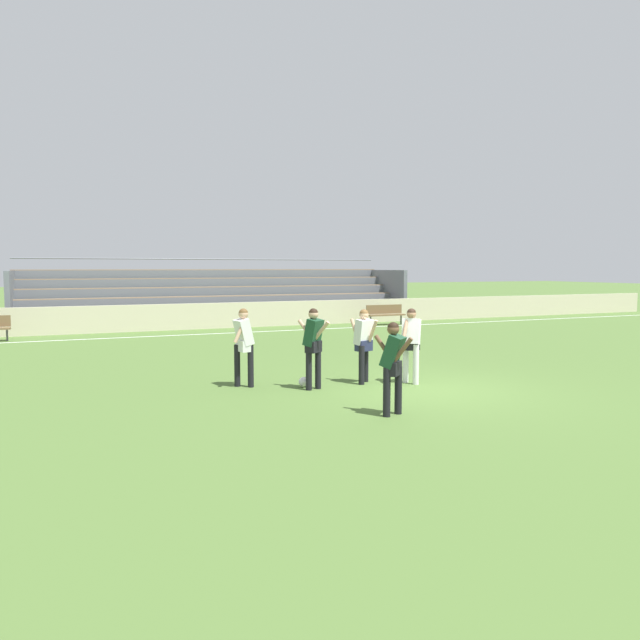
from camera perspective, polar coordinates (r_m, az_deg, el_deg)
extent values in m
plane|color=#4C6B30|center=(12.98, 10.13, -6.52)|extent=(160.00, 160.00, 0.00)
cube|color=white|center=(24.31, -6.36, -1.13)|extent=(44.00, 0.12, 0.01)
cube|color=beige|center=(26.17, -7.64, 0.48)|extent=(48.00, 0.16, 1.08)
cube|color=#897051|center=(27.42, -8.33, 0.39)|extent=(18.09, 0.36, 0.08)
cube|color=slate|center=(27.25, -8.22, -0.07)|extent=(18.09, 0.04, 0.41)
cube|color=#897051|center=(28.07, -8.71, 1.32)|extent=(18.09, 0.36, 0.08)
cube|color=slate|center=(27.89, -8.60, 0.88)|extent=(18.09, 0.04, 0.41)
cube|color=#897051|center=(28.72, -9.07, 2.21)|extent=(18.09, 0.36, 0.08)
cube|color=slate|center=(28.53, -8.97, 1.79)|extent=(18.09, 0.04, 0.41)
cube|color=#897051|center=(29.37, -9.42, 3.06)|extent=(18.09, 0.36, 0.08)
cube|color=slate|center=(29.19, -9.32, 2.65)|extent=(18.09, 0.04, 0.41)
cube|color=#897051|center=(30.04, -9.75, 3.88)|extent=(18.09, 0.36, 0.08)
cube|color=slate|center=(29.85, -9.65, 3.48)|extent=(18.09, 0.04, 0.41)
cube|color=#897051|center=(30.71, -10.07, 4.65)|extent=(18.09, 0.36, 0.08)
cube|color=slate|center=(30.52, -9.97, 4.27)|extent=(18.09, 0.04, 0.41)
cube|color=slate|center=(28.24, -27.13, 1.68)|extent=(0.20, 3.84, 2.44)
cube|color=slate|center=(32.41, 6.30, 2.55)|extent=(0.20, 3.84, 2.44)
cylinder|color=slate|center=(30.96, -10.19, 5.67)|extent=(18.09, 0.06, 0.06)
cylinder|color=#47474C|center=(23.80, -27.42, -1.25)|extent=(0.07, 0.07, 0.45)
cube|color=brown|center=(27.24, 6.25, 0.47)|extent=(1.80, 0.40, 0.06)
cube|color=brown|center=(27.38, 6.07, 1.02)|extent=(1.80, 0.05, 0.40)
cylinder|color=#47474C|center=(26.88, 4.80, -0.06)|extent=(0.07, 0.07, 0.45)
cylinder|color=#47474C|center=(27.65, 7.65, 0.06)|extent=(0.07, 0.07, 0.45)
cylinder|color=black|center=(13.21, -7.81, -4.28)|extent=(0.13, 0.13, 0.91)
cylinder|color=black|center=(13.09, -6.56, -4.35)|extent=(0.13, 0.13, 0.91)
cube|color=white|center=(13.09, -7.21, -2.43)|extent=(0.28, 0.39, 0.24)
cube|color=white|center=(13.05, -7.22, -1.13)|extent=(0.41, 0.44, 0.60)
cylinder|color=#D6A884|center=(13.24, -6.90, -0.87)|extent=(0.30, 0.13, 0.50)
cylinder|color=#D6A884|center=(12.86, -7.57, -1.05)|extent=(0.30, 0.13, 0.50)
sphere|color=#D6A884|center=(13.02, -7.24, 0.56)|extent=(0.21, 0.21, 0.21)
sphere|color=brown|center=(13.02, -7.24, 0.65)|extent=(0.20, 0.20, 0.20)
cylinder|color=black|center=(13.67, 4.32, -4.04)|extent=(0.13, 0.13, 0.86)
cylinder|color=black|center=(13.34, 3.94, -4.26)|extent=(0.13, 0.13, 0.86)
cube|color=#232847|center=(13.45, 4.15, -2.42)|extent=(0.41, 0.32, 0.24)
cube|color=white|center=(13.41, 4.15, -1.14)|extent=(0.45, 0.39, 0.58)
cylinder|color=#D6A884|center=(13.33, 5.00, -1.02)|extent=(0.16, 0.30, 0.50)
cylinder|color=#D6A884|center=(13.48, 3.31, -0.94)|extent=(0.16, 0.30, 0.50)
sphere|color=#D6A884|center=(13.38, 4.16, 0.50)|extent=(0.21, 0.21, 0.21)
sphere|color=brown|center=(13.37, 4.16, 0.59)|extent=(0.20, 0.20, 0.20)
cylinder|color=black|center=(10.76, 7.39, -6.57)|extent=(0.13, 0.13, 0.85)
cylinder|color=black|center=(10.53, 6.32, -6.81)|extent=(0.13, 0.13, 0.85)
cube|color=black|center=(10.57, 6.88, -4.55)|extent=(0.42, 0.40, 0.24)
cube|color=#194228|center=(10.53, 6.90, -2.94)|extent=(0.54, 0.54, 0.60)
cylinder|color=brown|center=(10.40, 7.78, -2.83)|extent=(0.30, 0.33, 0.46)
cylinder|color=brown|center=(10.65, 6.05, -2.63)|extent=(0.30, 0.33, 0.46)
sphere|color=brown|center=(10.48, 6.92, -0.85)|extent=(0.21, 0.21, 0.21)
sphere|color=black|center=(10.48, 6.92, -0.74)|extent=(0.20, 0.20, 0.20)
cylinder|color=black|center=(12.84, -0.19, -4.45)|extent=(0.13, 0.13, 0.93)
cylinder|color=black|center=(12.69, -1.06, -4.57)|extent=(0.13, 0.13, 0.93)
cube|color=black|center=(12.70, -0.62, -2.52)|extent=(0.42, 0.39, 0.24)
cube|color=#194228|center=(12.67, -0.62, -1.18)|extent=(0.50, 0.49, 0.59)
cylinder|color=#D6A884|center=(12.55, 0.09, -1.06)|extent=(0.30, 0.36, 0.45)
cylinder|color=#D6A884|center=(12.77, -1.33, -0.96)|extent=(0.30, 0.36, 0.45)
sphere|color=#D6A884|center=(12.63, -0.63, 0.56)|extent=(0.21, 0.21, 0.21)
sphere|color=black|center=(12.63, -0.63, 0.65)|extent=(0.20, 0.20, 0.20)
cylinder|color=white|center=(13.48, 9.04, -4.16)|extent=(0.13, 0.13, 0.89)
cylinder|color=white|center=(13.69, 8.09, -4.02)|extent=(0.13, 0.13, 0.89)
cube|color=black|center=(13.53, 8.58, -2.32)|extent=(0.41, 0.41, 0.24)
cube|color=white|center=(13.49, 8.60, -1.06)|extent=(0.49, 0.49, 0.59)
cylinder|color=#A87A5B|center=(13.34, 8.03, -0.96)|extent=(0.31, 0.31, 0.47)
cylinder|color=#A87A5B|center=(13.64, 9.16, -0.84)|extent=(0.31, 0.31, 0.47)
sphere|color=#A87A5B|center=(13.46, 8.62, 0.57)|extent=(0.21, 0.21, 0.21)
sphere|color=black|center=(13.46, 8.62, 0.66)|extent=(0.20, 0.20, 0.20)
sphere|color=white|center=(13.08, -1.55, -5.87)|extent=(0.22, 0.22, 0.22)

